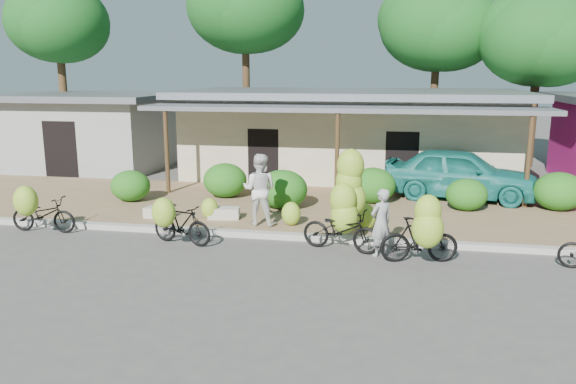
# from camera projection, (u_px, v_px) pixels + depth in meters

# --- Properties ---
(ground) EXTENTS (100.00, 100.00, 0.00)m
(ground) POSITION_uv_depth(u_px,v_px,m) (306.00, 268.00, 11.83)
(ground) COLOR #504D4A
(ground) RESTS_ON ground
(sidewalk) EXTENTS (60.00, 6.00, 0.12)m
(sidewalk) POSITION_uv_depth(u_px,v_px,m) (332.00, 210.00, 16.62)
(sidewalk) COLOR #937D4F
(sidewalk) RESTS_ON ground
(curb) EXTENTS (60.00, 0.25, 0.15)m
(curb) POSITION_uv_depth(u_px,v_px,m) (319.00, 238.00, 13.74)
(curb) COLOR #A8A399
(curb) RESTS_ON ground
(shop_main) EXTENTS (13.00, 8.50, 3.35)m
(shop_main) POSITION_uv_depth(u_px,v_px,m) (350.00, 133.00, 21.97)
(shop_main) COLOR beige
(shop_main) RESTS_ON ground
(shop_grey) EXTENTS (7.00, 6.00, 3.15)m
(shop_grey) POSITION_uv_depth(u_px,v_px,m) (93.00, 130.00, 24.04)
(shop_grey) COLOR gray
(shop_grey) RESTS_ON ground
(tree_back_left) EXTENTS (4.74, 4.58, 8.13)m
(tree_back_left) POSITION_uv_depth(u_px,v_px,m) (55.00, 20.00, 25.57)
(tree_back_left) COLOR #45341B
(tree_back_left) RESTS_ON ground
(tree_far_center) EXTENTS (5.65, 5.57, 9.32)m
(tree_far_center) POSITION_uv_depth(u_px,v_px,m) (242.00, 5.00, 26.83)
(tree_far_center) COLOR #45341B
(tree_far_center) RESTS_ON ground
(tree_center_right) EXTENTS (5.43, 5.33, 8.29)m
(tree_center_right) POSITION_uv_depth(u_px,v_px,m) (433.00, 23.00, 25.87)
(tree_center_right) COLOR #45341B
(tree_center_right) RESTS_ON ground
(tree_near_right) EXTENTS (5.06, 4.93, 7.37)m
(tree_near_right) POSITION_uv_depth(u_px,v_px,m) (534.00, 36.00, 23.39)
(tree_near_right) COLOR #45341B
(tree_near_right) RESTS_ON ground
(hedge_0) EXTENTS (1.23, 1.11, 0.96)m
(hedge_0) POSITION_uv_depth(u_px,v_px,m) (130.00, 186.00, 17.36)
(hedge_0) COLOR #275E15
(hedge_0) RESTS_ON sidewalk
(hedge_1) EXTENTS (1.40, 1.26, 1.09)m
(hedge_1) POSITION_uv_depth(u_px,v_px,m) (225.00, 180.00, 17.90)
(hedge_1) COLOR #275E15
(hedge_1) RESTS_ON sidewalk
(hedge_2) EXTENTS (1.46, 1.32, 1.14)m
(hedge_2) POSITION_uv_depth(u_px,v_px,m) (283.00, 189.00, 16.41)
(hedge_2) COLOR #275E15
(hedge_2) RESTS_ON sidewalk
(hedge_3) EXTENTS (1.39, 1.25, 1.08)m
(hedge_3) POSITION_uv_depth(u_px,v_px,m) (373.00, 185.00, 17.14)
(hedge_3) COLOR #275E15
(hedge_3) RESTS_ON sidewalk
(hedge_4) EXTENTS (1.19, 1.07, 0.93)m
(hedge_4) POSITION_uv_depth(u_px,v_px,m) (467.00, 195.00, 16.21)
(hedge_4) COLOR #275E15
(hedge_4) RESTS_ON sidewalk
(hedge_5) EXTENTS (1.43, 1.28, 1.11)m
(hedge_5) POSITION_uv_depth(u_px,v_px,m) (559.00, 191.00, 16.20)
(hedge_5) COLOR #275E15
(hedge_5) RESTS_ON sidewalk
(bike_far_left) EXTENTS (1.76, 1.23, 1.35)m
(bike_far_left) POSITION_uv_depth(u_px,v_px,m) (40.00, 212.00, 14.30)
(bike_far_left) COLOR black
(bike_far_left) RESTS_ON ground
(bike_left) EXTENTS (1.70, 1.30, 1.28)m
(bike_left) POSITION_uv_depth(u_px,v_px,m) (178.00, 222.00, 13.27)
(bike_left) COLOR black
(bike_left) RESTS_ON ground
(bike_center) EXTENTS (1.98, 1.37, 2.31)m
(bike_center) POSITION_uv_depth(u_px,v_px,m) (345.00, 210.00, 13.06)
(bike_center) COLOR black
(bike_center) RESTS_ON ground
(bike_right) EXTENTS (1.75, 1.30, 1.64)m
(bike_right) POSITION_uv_depth(u_px,v_px,m) (422.00, 234.00, 11.85)
(bike_right) COLOR black
(bike_right) RESTS_ON ground
(loose_banana_a) EXTENTS (0.47, 0.40, 0.58)m
(loose_banana_a) POSITION_uv_depth(u_px,v_px,m) (210.00, 208.00, 15.29)
(loose_banana_a) COLOR #A7CD33
(loose_banana_a) RESTS_ON sidewalk
(loose_banana_b) EXTENTS (0.50, 0.43, 0.63)m
(loose_banana_b) POSITION_uv_depth(u_px,v_px,m) (291.00, 214.00, 14.63)
(loose_banana_b) COLOR #A7CD33
(loose_banana_b) RESTS_ON sidewalk
(loose_banana_c) EXTENTS (0.55, 0.46, 0.68)m
(loose_banana_c) POSITION_uv_depth(u_px,v_px,m) (365.00, 217.00, 14.22)
(loose_banana_c) COLOR #A7CD33
(loose_banana_c) RESTS_ON sidewalk
(sack_near) EXTENTS (0.90, 0.52, 0.30)m
(sack_near) POSITION_uv_depth(u_px,v_px,m) (224.00, 213.00, 15.35)
(sack_near) COLOR beige
(sack_near) RESTS_ON sidewalk
(sack_far) EXTENTS (0.79, 0.46, 0.28)m
(sack_far) POSITION_uv_depth(u_px,v_px,m) (159.00, 213.00, 15.44)
(sack_far) COLOR beige
(sack_far) RESTS_ON sidewalk
(vendor) EXTENTS (0.67, 0.65, 1.55)m
(vendor) POSITION_uv_depth(u_px,v_px,m) (381.00, 223.00, 12.49)
(vendor) COLOR gray
(vendor) RESTS_ON ground
(bystander) EXTENTS (0.95, 0.76, 1.88)m
(bystander) POSITION_uv_depth(u_px,v_px,m) (259.00, 189.00, 14.59)
(bystander) COLOR silver
(bystander) RESTS_ON sidewalk
(teal_van) EXTENTS (4.93, 2.61, 1.60)m
(teal_van) POSITION_uv_depth(u_px,v_px,m) (460.00, 173.00, 17.68)
(teal_van) COLOR #1A7971
(teal_van) RESTS_ON sidewalk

